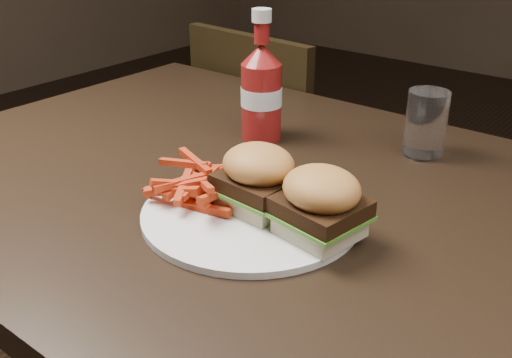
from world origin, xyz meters
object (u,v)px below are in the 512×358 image
Objects in this scene: chair_far at (293,176)px; plate at (251,213)px; tumbler at (426,122)px; dining_table at (270,200)px; ketchup_bottle at (261,104)px.

chair_far is 1.36× the size of plate.
tumbler is at bearing 148.85° from chair_far.
ketchup_bottle is at bearing 131.74° from dining_table.
dining_table is at bearing 126.81° from chair_far.
ketchup_bottle reaches higher than plate.
ketchup_bottle is at bearing -157.79° from tumbler.
plate is 0.28m from ketchup_bottle.
ketchup_bottle is 1.34× the size of tumbler.
chair_far is 2.85× the size of ketchup_bottle.
chair_far is (-0.38, 0.61, -0.30)m from dining_table.
ketchup_bottle is (-0.16, 0.23, 0.06)m from plate.
plate is 2.10× the size of ketchup_bottle.
tumbler is at bearing 63.94° from dining_table.
ketchup_bottle reaches higher than tumbler.
ketchup_bottle is (-0.13, 0.14, 0.08)m from dining_table.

